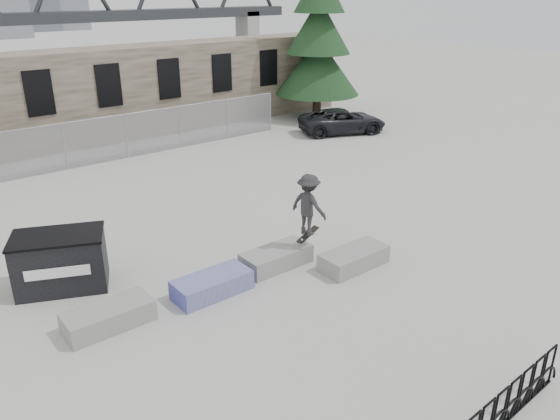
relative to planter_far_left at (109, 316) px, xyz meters
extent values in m
plane|color=#A7A8A3|center=(3.27, -0.22, -0.28)|extent=(120.00, 120.00, 0.00)
cube|color=brown|center=(3.27, 16.03, 1.97)|extent=(36.00, 2.50, 4.50)
cube|color=black|center=(3.27, 14.76, 2.62)|extent=(1.20, 0.12, 2.00)
cube|color=black|center=(6.47, 14.76, 2.62)|extent=(1.20, 0.12, 2.00)
cube|color=black|center=(9.67, 14.76, 2.62)|extent=(1.20, 0.12, 2.00)
cube|color=black|center=(12.87, 14.76, 2.62)|extent=(1.20, 0.12, 2.00)
cube|color=black|center=(16.07, 14.76, 2.62)|extent=(1.20, 0.12, 2.00)
cube|color=black|center=(19.27, 14.76, 2.62)|extent=(1.20, 0.12, 2.00)
cylinder|color=gray|center=(3.27, 12.28, 0.72)|extent=(0.06, 0.06, 2.00)
cylinder|color=gray|center=(6.02, 12.28, 0.72)|extent=(0.06, 0.06, 2.00)
cylinder|color=gray|center=(8.77, 12.28, 0.72)|extent=(0.06, 0.06, 2.00)
cylinder|color=gray|center=(11.52, 12.28, 0.72)|extent=(0.06, 0.06, 2.00)
cylinder|color=gray|center=(14.27, 12.28, 0.72)|extent=(0.06, 0.06, 2.00)
cube|color=#99999E|center=(3.27, 12.28, 0.72)|extent=(22.00, 0.02, 2.00)
cylinder|color=gray|center=(3.27, 12.28, 1.72)|extent=(22.00, 0.04, 0.04)
cube|color=gray|center=(0.00, 0.00, -0.02)|extent=(2.00, 0.90, 0.51)
cube|color=#2D471E|center=(0.00, 0.00, 0.17)|extent=(1.76, 0.66, 0.10)
cube|color=#35399F|center=(2.63, -0.27, -0.02)|extent=(2.00, 0.90, 0.51)
cube|color=#2D471E|center=(2.63, -0.27, 0.17)|extent=(1.76, 0.66, 0.10)
cube|color=gray|center=(4.82, -0.13, -0.02)|extent=(2.00, 0.90, 0.51)
cube|color=#2D471E|center=(4.82, -0.13, 0.17)|extent=(1.76, 0.66, 0.10)
cube|color=gray|center=(6.48, -1.51, -0.02)|extent=(2.00, 0.90, 0.51)
cube|color=#2D471E|center=(6.48, -1.51, 0.17)|extent=(1.76, 0.66, 0.10)
cube|color=black|center=(-0.20, 2.46, 0.44)|extent=(2.55, 2.11, 1.43)
cube|color=black|center=(-0.20, 2.46, 1.17)|extent=(2.62, 2.18, 0.07)
cube|color=white|center=(-0.48, 1.84, 0.49)|extent=(1.41, 0.65, 0.27)
torus|color=black|center=(4.02, -7.38, 0.17)|extent=(0.89, 0.07, 0.89)
torus|color=black|center=(4.47, -7.37, 0.17)|extent=(0.89, 0.07, 0.89)
torus|color=black|center=(4.92, -7.35, 0.17)|extent=(0.89, 0.07, 0.89)
torus|color=black|center=(5.37, -7.34, 0.17)|extent=(0.89, 0.07, 0.89)
torus|color=black|center=(5.82, -7.33, 0.17)|extent=(0.89, 0.07, 0.89)
cylinder|color=#38281E|center=(18.32, 13.00, 0.81)|extent=(0.50, 0.50, 2.17)
cone|color=black|center=(18.32, 13.00, 2.72)|extent=(4.85, 4.85, 3.20)
cone|color=black|center=(18.32, 13.00, 4.92)|extent=(3.65, 3.65, 3.00)
cube|color=#2D3033|center=(13.27, 54.78, 3.72)|extent=(70.00, 3.00, 1.20)
cube|color=gray|center=(43.27, 54.78, 1.72)|extent=(2.00, 3.00, 4.00)
imported|color=black|center=(16.90, 9.42, 0.36)|extent=(5.08, 3.79, 1.28)
imported|color=#28282A|center=(5.71, -0.43, 1.45)|extent=(0.85, 1.23, 1.75)
cube|color=black|center=(5.71, -0.43, 0.55)|extent=(0.79, 0.31, 0.27)
cylinder|color=beige|center=(5.43, -0.50, 0.50)|extent=(0.06, 0.03, 0.06)
cylinder|color=beige|center=(5.43, -0.36, 0.50)|extent=(0.06, 0.03, 0.06)
cylinder|color=beige|center=(5.99, -0.50, 0.50)|extent=(0.06, 0.03, 0.06)
cylinder|color=beige|center=(5.99, -0.36, 0.50)|extent=(0.06, 0.03, 0.06)
camera|label=1|loc=(-3.60, -10.76, 7.02)|focal=35.00mm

